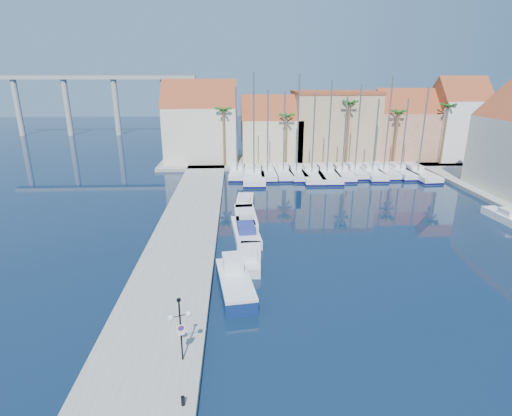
# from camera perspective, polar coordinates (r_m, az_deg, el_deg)

# --- Properties ---
(ground) EXTENTS (260.00, 260.00, 0.00)m
(ground) POSITION_cam_1_polar(r_m,az_deg,el_deg) (26.88, 6.47, -14.54)
(ground) COLOR black
(ground) RESTS_ON ground
(quay_west) EXTENTS (6.00, 77.00, 0.50)m
(quay_west) POSITION_cam_1_polar(r_m,az_deg,el_deg) (38.81, -9.98, -3.51)
(quay_west) COLOR gray
(quay_west) RESTS_ON ground
(shore_north) EXTENTS (54.00, 16.00, 0.50)m
(shore_north) POSITION_cam_1_polar(r_m,az_deg,el_deg) (73.02, 8.39, 6.96)
(shore_north) COLOR gray
(shore_north) RESTS_ON ground
(lamp_post) EXTENTS (1.18, 0.63, 3.63)m
(lamp_post) POSITION_cam_1_polar(r_m,az_deg,el_deg) (21.19, -10.79, -15.46)
(lamp_post) COLOR black
(lamp_post) RESTS_ON quay_west
(bollard) EXTENTS (0.18, 0.18, 0.46)m
(bollard) POSITION_cam_1_polar(r_m,az_deg,el_deg) (20.12, -10.39, -25.47)
(bollard) COLOR black
(bollard) RESTS_ON quay_west
(fishing_boat) EXTENTS (2.96, 6.56, 2.22)m
(fishing_boat) POSITION_cam_1_polar(r_m,az_deg,el_deg) (28.71, -3.03, -10.42)
(fishing_boat) COLOR navy
(fishing_boat) RESTS_ON ground
(motorboat_west_0) EXTENTS (2.07, 5.53, 1.40)m
(motorboat_west_0) POSITION_cam_1_polar(r_m,az_deg,el_deg) (32.60, -0.87, -7.12)
(motorboat_west_0) COLOR white
(motorboat_west_0) RESTS_ON ground
(motorboat_west_1) EXTENTS (2.83, 7.16, 1.40)m
(motorboat_west_1) POSITION_cam_1_polar(r_m,az_deg,el_deg) (37.90, -1.48, -3.35)
(motorboat_west_1) COLOR white
(motorboat_west_1) RESTS_ON ground
(motorboat_west_2) EXTENTS (2.42, 6.75, 1.40)m
(motorboat_west_2) POSITION_cam_1_polar(r_m,az_deg,el_deg) (41.69, -1.49, -1.28)
(motorboat_west_2) COLOR white
(motorboat_west_2) RESTS_ON ground
(motorboat_west_3) EXTENTS (2.29, 6.01, 1.40)m
(motorboat_west_3) POSITION_cam_1_polar(r_m,az_deg,el_deg) (46.56, -1.62, 0.86)
(motorboat_west_3) COLOR white
(motorboat_west_3) RESTS_ON ground
(motorboat_east_1) EXTENTS (2.00, 5.16, 1.40)m
(motorboat_east_1) POSITION_cam_1_polar(r_m,az_deg,el_deg) (49.40, 31.94, -0.98)
(motorboat_east_1) COLOR white
(motorboat_east_1) RESTS_ON ground
(sailboat_0) EXTENTS (2.59, 8.40, 13.04)m
(sailboat_0) POSITION_cam_1_polar(r_m,az_deg,el_deg) (60.76, -2.70, 5.17)
(sailboat_0) COLOR white
(sailboat_0) RESTS_ON ground
(sailboat_1) EXTENTS (3.38, 11.75, 14.99)m
(sailboat_1) POSITION_cam_1_polar(r_m,az_deg,el_deg) (59.27, -0.31, 4.82)
(sailboat_1) COLOR white
(sailboat_1) RESTS_ON ground
(sailboat_2) EXTENTS (2.39, 8.57, 12.61)m
(sailboat_2) POSITION_cam_1_polar(r_m,az_deg,el_deg) (60.44, 1.59, 5.10)
(sailboat_2) COLOR white
(sailboat_2) RESTS_ON ground
(sailboat_3) EXTENTS (2.47, 8.91, 12.36)m
(sailboat_3) POSITION_cam_1_polar(r_m,az_deg,el_deg) (61.01, 3.86, 5.18)
(sailboat_3) COLOR white
(sailboat_3) RESTS_ON ground
(sailboat_4) EXTENTS (2.82, 8.81, 14.79)m
(sailboat_4) POSITION_cam_1_polar(r_m,az_deg,el_deg) (60.73, 5.70, 5.12)
(sailboat_4) COLOR white
(sailboat_4) RESTS_ON ground
(sailboat_5) EXTENTS (3.37, 11.13, 12.23)m
(sailboat_5) POSITION_cam_1_polar(r_m,az_deg,el_deg) (60.49, 7.87, 4.90)
(sailboat_5) COLOR white
(sailboat_5) RESTS_ON ground
(sailboat_6) EXTENTS (3.57, 11.70, 13.92)m
(sailboat_6) POSITION_cam_1_polar(r_m,az_deg,el_deg) (61.24, 9.98, 4.97)
(sailboat_6) COLOR white
(sailboat_6) RESTS_ON ground
(sailboat_7) EXTENTS (2.88, 9.72, 11.70)m
(sailboat_7) POSITION_cam_1_polar(r_m,az_deg,el_deg) (62.20, 12.09, 5.05)
(sailboat_7) COLOR white
(sailboat_7) RESTS_ON ground
(sailboat_8) EXTENTS (2.82, 8.33, 13.31)m
(sailboat_8) POSITION_cam_1_polar(r_m,az_deg,el_deg) (63.28, 13.77, 5.21)
(sailboat_8) COLOR white
(sailboat_8) RESTS_ON ground
(sailboat_9) EXTENTS (2.98, 9.70, 11.33)m
(sailboat_9) POSITION_cam_1_polar(r_m,az_deg,el_deg) (63.49, 16.13, 5.00)
(sailboat_9) COLOR white
(sailboat_9) RESTS_ON ground
(sailboat_10) EXTENTS (2.82, 9.01, 14.57)m
(sailboat_10) POSITION_cam_1_polar(r_m,az_deg,el_deg) (64.65, 17.57, 5.15)
(sailboat_10) COLOR white
(sailboat_10) RESTS_ON ground
(sailboat_11) EXTENTS (2.91, 9.24, 11.41)m
(sailboat_11) POSITION_cam_1_polar(r_m,az_deg,el_deg) (65.39, 19.71, 5.02)
(sailboat_11) COLOR white
(sailboat_11) RESTS_ON ground
(sailboat_12) EXTENTS (3.52, 10.95, 13.04)m
(sailboat_12) POSITION_cam_1_polar(r_m,az_deg,el_deg) (65.33, 21.83, 4.76)
(sailboat_12) COLOR white
(sailboat_12) RESTS_ON ground
(building_0) EXTENTS (12.30, 9.00, 13.50)m
(building_0) POSITION_cam_1_polar(r_m,az_deg,el_deg) (69.94, -7.84, 11.69)
(building_0) COLOR beige
(building_0) RESTS_ON shore_north
(building_1) EXTENTS (10.30, 8.00, 11.00)m
(building_1) POSITION_cam_1_polar(r_m,az_deg,el_deg) (70.09, 2.20, 10.85)
(building_1) COLOR beige
(building_1) RESTS_ON shore_north
(building_2) EXTENTS (14.20, 10.20, 11.50)m
(building_2) POSITION_cam_1_polar(r_m,az_deg,el_deg) (72.72, 10.99, 11.57)
(building_2) COLOR tan
(building_2) RESTS_ON shore_north
(building_3) EXTENTS (10.30, 8.00, 12.00)m
(building_3) POSITION_cam_1_polar(r_m,az_deg,el_deg) (75.55, 20.18, 10.74)
(building_3) COLOR #B3775A
(building_3) RESTS_ON shore_north
(building_4) EXTENTS (8.30, 8.00, 14.00)m
(building_4) POSITION_cam_1_polar(r_m,az_deg,el_deg) (78.46, 26.74, 10.99)
(building_4) COLOR white
(building_4) RESTS_ON shore_north
(palm_0) EXTENTS (2.60, 2.60, 10.15)m
(palm_0) POSITION_cam_1_polar(r_m,az_deg,el_deg) (64.48, -4.67, 13.52)
(palm_0) COLOR brown
(palm_0) RESTS_ON shore_north
(palm_1) EXTENTS (2.60, 2.60, 9.15)m
(palm_1) POSITION_cam_1_polar(r_m,az_deg,el_deg) (65.03, 4.41, 12.73)
(palm_1) COLOR brown
(palm_1) RESTS_ON shore_north
(palm_2) EXTENTS (2.60, 2.60, 11.15)m
(palm_2) POSITION_cam_1_polar(r_m,az_deg,el_deg) (66.85, 13.26, 14.09)
(palm_2) COLOR brown
(palm_2) RESTS_ON shore_north
(palm_3) EXTENTS (2.60, 2.60, 9.65)m
(palm_3) POSITION_cam_1_polar(r_m,az_deg,el_deg) (69.54, 19.68, 12.51)
(palm_3) COLOR brown
(palm_3) RESTS_ON shore_north
(palm_4) EXTENTS (2.60, 2.60, 10.65)m
(palm_4) POSITION_cam_1_polar(r_m,az_deg,el_deg) (72.84, 25.74, 12.75)
(palm_4) COLOR brown
(palm_4) RESTS_ON shore_north
(viaduct) EXTENTS (48.00, 2.20, 14.45)m
(viaduct) POSITION_cam_1_polar(r_m,az_deg,el_deg) (110.03, -22.15, 14.93)
(viaduct) COLOR #9E9E99
(viaduct) RESTS_ON ground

